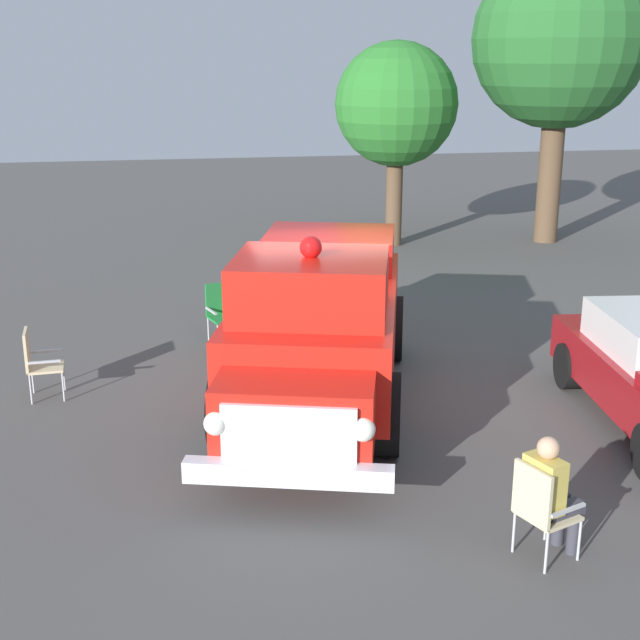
% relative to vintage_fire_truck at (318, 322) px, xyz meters
% --- Properties ---
extents(ground_plane, '(60.00, 60.00, 0.00)m').
position_rel_vintage_fire_truck_xyz_m(ground_plane, '(-0.39, -0.75, -1.20)').
color(ground_plane, '#514F4C').
extents(vintage_fire_truck, '(3.81, 6.32, 2.59)m').
position_rel_vintage_fire_truck_xyz_m(vintage_fire_truck, '(0.00, 0.00, 0.00)').
color(vintage_fire_truck, black).
rests_on(vintage_fire_truck, ground).
extents(lawn_chair_near_truck, '(0.64, 0.64, 1.02)m').
position_rel_vintage_fire_truck_xyz_m(lawn_chair_near_truck, '(-1.37, 4.30, -0.61)').
color(lawn_chair_near_truck, '#B7BABF').
rests_on(lawn_chair_near_truck, ground).
extents(lawn_chair_by_car, '(0.53, 0.54, 1.02)m').
position_rel_vintage_fire_truck_xyz_m(lawn_chair_by_car, '(3.90, -0.93, -0.61)').
color(lawn_chair_by_car, '#B7BABF').
rests_on(lawn_chair_by_car, ground).
extents(lawn_chair_spare, '(0.62, 0.62, 1.02)m').
position_rel_vintage_fire_truck_xyz_m(lawn_chair_spare, '(1.11, -2.99, -0.61)').
color(lawn_chair_spare, '#B7BABF').
rests_on(lawn_chair_spare, ground).
extents(spectator_seated, '(0.63, 0.54, 1.29)m').
position_rel_vintage_fire_truck_xyz_m(spectator_seated, '(-1.49, 4.25, -0.50)').
color(spectator_seated, '#383842').
rests_on(spectator_seated, ground).
extents(oak_tree_left, '(4.39, 4.39, 7.29)m').
position_rel_vintage_fire_truck_xyz_m(oak_tree_left, '(-7.94, -9.87, 3.85)').
color(oak_tree_left, brown).
rests_on(oak_tree_left, ground).
extents(oak_tree_distant, '(3.06, 3.06, 5.09)m').
position_rel_vintage_fire_truck_xyz_m(oak_tree_distant, '(-3.86, -10.16, 2.33)').
color(oak_tree_distant, brown).
rests_on(oak_tree_distant, ground).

